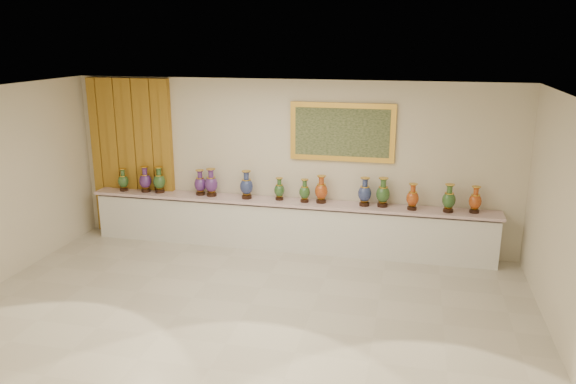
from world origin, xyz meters
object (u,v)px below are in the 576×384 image
counter (287,225)px  vase_2 (159,181)px  vase_1 (145,180)px  vase_0 (123,181)px

counter → vase_2: (-2.43, -0.00, 0.68)m
vase_1 → vase_2: bearing=2.4°
vase_0 → counter: bearing=0.8°
vase_2 → vase_1: bearing=-177.6°
vase_1 → vase_2: size_ratio=0.99×
counter → vase_1: vase_1 is taller
counter → vase_0: 3.21m
vase_1 → vase_0: bearing=-176.4°
counter → vase_0: vase_0 is taller
vase_1 → counter: bearing=0.3°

